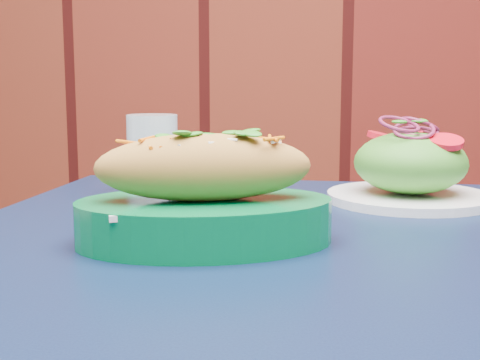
# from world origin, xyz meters

# --- Properties ---
(cafe_table) EXTENTS (0.82, 0.82, 0.75)m
(cafe_table) POSITION_xyz_m (-0.07, 1.82, 0.66)
(cafe_table) COLOR black
(cafe_table) RESTS_ON ground
(banh_mi_basket) EXTENTS (0.30, 0.24, 0.12)m
(banh_mi_basket) POSITION_xyz_m (-0.16, 1.77, 0.80)
(banh_mi_basket) COLOR #006532
(banh_mi_basket) RESTS_ON cafe_table
(salad_plate) EXTENTS (0.23, 0.23, 0.12)m
(salad_plate) POSITION_xyz_m (0.07, 2.05, 0.80)
(salad_plate) COLOR white
(salad_plate) RESTS_ON cafe_table
(water_glass) EXTENTS (0.07, 0.07, 0.12)m
(water_glass) POSITION_xyz_m (-0.29, 2.04, 0.81)
(water_glass) COLOR silver
(water_glass) RESTS_ON cafe_table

